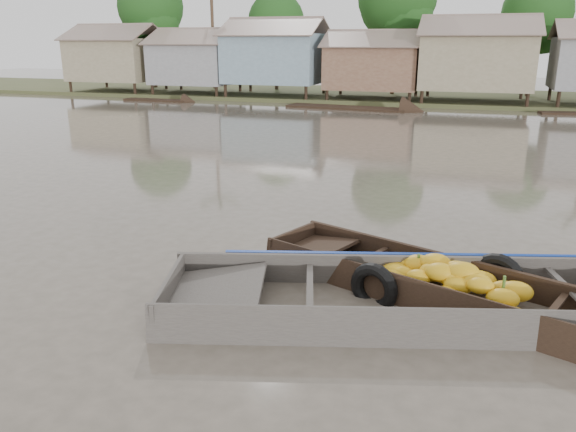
% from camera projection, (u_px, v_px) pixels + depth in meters
% --- Properties ---
extents(ground, '(120.00, 120.00, 0.00)m').
position_uv_depth(ground, '(300.00, 293.00, 9.06)').
color(ground, '#514A3E').
rests_on(ground, ground).
extents(riverbank, '(120.00, 12.47, 10.22)m').
position_uv_depth(riverbank, '(486.00, 53.00, 36.21)').
color(riverbank, '#384723').
rests_on(riverbank, ground).
extents(banana_boat, '(6.57, 3.83, 0.92)m').
position_uv_depth(banana_boat, '(444.00, 285.00, 8.84)').
color(banana_boat, black).
rests_on(banana_boat, ground).
extents(viewer_boat, '(8.55, 4.29, 0.67)m').
position_uv_depth(viewer_boat, '(440.00, 307.00, 8.41)').
color(viewer_boat, '#403A36').
rests_on(viewer_boat, ground).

